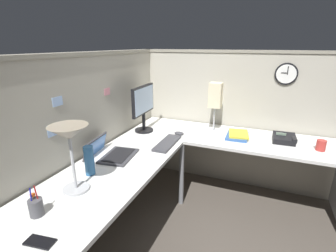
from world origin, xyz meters
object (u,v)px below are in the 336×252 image
(desk_lamp_dome, at_px, (69,138))
(wall_clock, at_px, (286,74))
(monitor, at_px, (143,105))
(thermos_flask, at_px, (89,161))
(keyboard, at_px, (167,143))
(laptop, at_px, (109,153))
(coffee_mug, at_px, (321,145))
(office_phone, at_px, (285,139))
(book_stack, at_px, (238,135))
(cell_phone, at_px, (40,242))
(computer_mouse, at_px, (179,133))
(pen_cup, at_px, (36,207))
(desk_lamp_paper, at_px, (215,97))

(desk_lamp_dome, bearing_deg, wall_clock, -35.50)
(monitor, height_order, thermos_flask, monitor)
(monitor, xyz_separation_m, keyboard, (-0.25, -0.38, -0.28))
(desk_lamp_dome, bearing_deg, thermos_flask, 12.88)
(laptop, xyz_separation_m, keyboard, (0.43, -0.37, -0.01))
(coffee_mug, xyz_separation_m, wall_clock, (0.41, 0.35, 0.57))
(monitor, xyz_separation_m, desk_lamp_dome, (-1.19, -0.12, 0.07))
(office_phone, relative_size, book_stack, 0.71)
(keyboard, height_order, thermos_flask, thermos_flask)
(cell_phone, relative_size, thermos_flask, 0.65)
(desk_lamp_dome, xyz_separation_m, office_phone, (1.41, -1.30, -0.33))
(computer_mouse, distance_m, wall_clock, 1.25)
(laptop, xyz_separation_m, coffee_mug, (0.81, -1.70, 0.02))
(keyboard, bearing_deg, pen_cup, 166.17)
(computer_mouse, height_order, cell_phone, computer_mouse)
(thermos_flask, bearing_deg, cell_phone, -161.88)
(monitor, distance_m, computer_mouse, 0.48)
(monitor, relative_size, wall_clock, 2.27)
(monitor, distance_m, laptop, 0.73)
(keyboard, relative_size, wall_clock, 1.95)
(monitor, relative_size, thermos_flask, 2.27)
(pen_cup, bearing_deg, wall_clock, -32.01)
(book_stack, bearing_deg, pen_cup, 152.26)
(keyboard, relative_size, book_stack, 1.43)
(office_phone, bearing_deg, monitor, 98.82)
(pen_cup, bearing_deg, coffee_mug, -44.97)
(cell_phone, bearing_deg, computer_mouse, -12.15)
(computer_mouse, bearing_deg, cell_phone, 175.96)
(monitor, height_order, laptop, monitor)
(office_phone, bearing_deg, cell_phone, 148.30)
(pen_cup, relative_size, desk_lamp_paper, 0.34)
(desk_lamp_dome, bearing_deg, monitor, 5.63)
(pen_cup, xyz_separation_m, cell_phone, (-0.15, -0.18, -0.05))
(keyboard, xyz_separation_m, office_phone, (0.47, -1.04, 0.03))
(book_stack, bearing_deg, wall_clock, -47.71)
(laptop, distance_m, desk_lamp_paper, 1.25)
(laptop, distance_m, computer_mouse, 0.81)
(thermos_flask, bearing_deg, computer_mouse, -17.49)
(laptop, distance_m, cell_phone, 0.99)
(monitor, xyz_separation_m, coffee_mug, (0.14, -1.71, -0.25))
(computer_mouse, bearing_deg, desk_lamp_paper, -49.92)
(keyboard, bearing_deg, laptop, 138.13)
(desk_lamp_dome, height_order, thermos_flask, desk_lamp_dome)
(monitor, relative_size, keyboard, 1.16)
(office_phone, xyz_separation_m, desk_lamp_paper, (0.07, 0.71, 0.35))
(cell_phone, height_order, coffee_mug, coffee_mug)
(book_stack, xyz_separation_m, coffee_mug, (-0.06, -0.73, 0.03))
(wall_clock, bearing_deg, office_phone, -170.66)
(laptop, distance_m, desk_lamp_dome, 0.63)
(desk_lamp_dome, height_order, book_stack, desk_lamp_dome)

